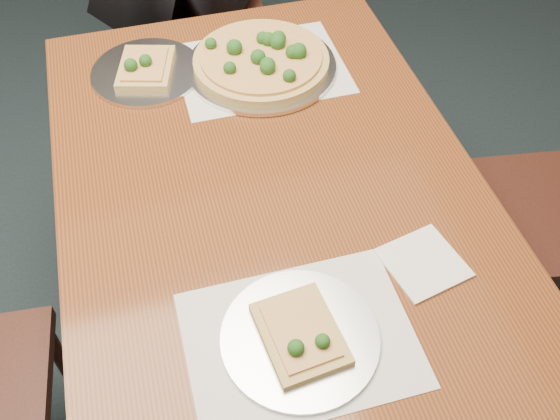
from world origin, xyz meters
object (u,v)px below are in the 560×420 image
object	(u,v)px
dining_table	(280,237)
slice_plate_far	(146,70)
chair_far	(207,6)
pizza_pan	(262,61)
slice_plate_near	(300,336)

from	to	relation	value
dining_table	slice_plate_far	distance (m)	0.58
dining_table	slice_plate_far	xyz separation A→B (m)	(-0.21, 0.53, 0.10)
chair_far	pizza_pan	size ratio (longest dim) A/B	2.38
chair_far	slice_plate_far	world-z (taller)	chair_far
chair_far	slice_plate_near	size ratio (longest dim) A/B	3.25
dining_table	pizza_pan	size ratio (longest dim) A/B	3.93
dining_table	pizza_pan	bearing A→B (deg)	80.05
chair_far	slice_plate_near	world-z (taller)	chair_far
pizza_pan	slice_plate_far	xyz separation A→B (m)	(-0.29, 0.06, -0.01)
slice_plate_far	slice_plate_near	bearing A→B (deg)	-79.07
dining_table	pizza_pan	xyz separation A→B (m)	(0.08, 0.47, 0.12)
chair_far	slice_plate_near	bearing A→B (deg)	-93.44
pizza_pan	chair_far	bearing A→B (deg)	92.16
pizza_pan	slice_plate_near	distance (m)	0.78
chair_far	slice_plate_far	bearing A→B (deg)	-111.50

